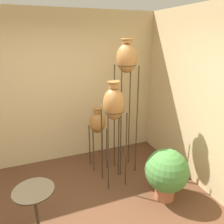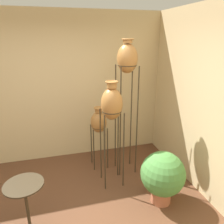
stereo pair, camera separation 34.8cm
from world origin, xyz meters
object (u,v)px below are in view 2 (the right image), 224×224
Objects in this scene: vase_stand_tall at (127,62)px; potted_plant at (163,175)px; vase_stand_short at (99,123)px; vase_stand_medium at (112,105)px; side_table at (26,199)px.

vase_stand_tall is 1.72m from potted_plant.
vase_stand_tall is at bearing -30.89° from vase_stand_short.
vase_stand_medium is 0.71m from vase_stand_short.
vase_stand_tall is 2.28m from side_table.
vase_stand_short is 1.46× the size of potted_plant.
vase_stand_tall is 1.14m from vase_stand_short.
vase_stand_medium is 1.61m from side_table.
vase_stand_medium is at bearing 30.83° from side_table.
potted_plant is at bearing 3.11° from side_table.
vase_stand_tall is at bearing 33.25° from side_table.
vase_stand_short is at bearing 99.67° from vase_stand_medium.
vase_stand_short is 1.38m from potted_plant.
potted_plant is at bearing -48.09° from vase_stand_medium.
side_table is 0.93× the size of potted_plant.
vase_stand_tall reaches higher than vase_stand_medium.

